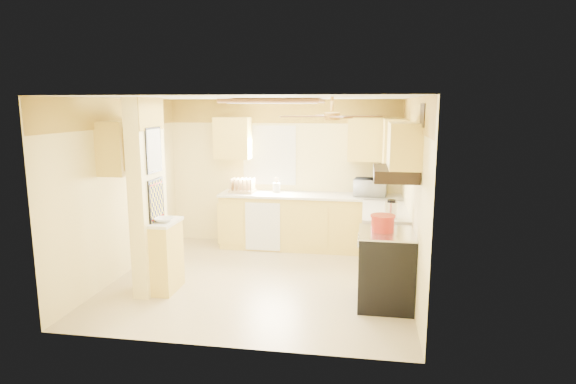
% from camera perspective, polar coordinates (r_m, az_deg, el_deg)
% --- Properties ---
extents(floor, '(4.00, 4.00, 0.00)m').
position_cam_1_polar(floor, '(6.82, -3.22, -10.39)').
color(floor, tan).
rests_on(floor, ground).
extents(ceiling, '(4.00, 4.00, 0.00)m').
position_cam_1_polar(ceiling, '(6.38, -3.45, 11.10)').
color(ceiling, white).
rests_on(ceiling, wall_back).
extents(wall_back, '(4.00, 0.00, 4.00)m').
position_cam_1_polar(wall_back, '(8.33, -0.50, 2.31)').
color(wall_back, '#FAE799').
rests_on(wall_back, floor).
extents(wall_front, '(4.00, 0.00, 4.00)m').
position_cam_1_polar(wall_front, '(4.69, -8.35, -4.12)').
color(wall_front, '#FAE799').
rests_on(wall_front, floor).
extents(wall_left, '(0.00, 3.80, 3.80)m').
position_cam_1_polar(wall_left, '(7.19, -19.09, 0.45)').
color(wall_left, '#FAE799').
rests_on(wall_left, floor).
extents(wall_right, '(0.00, 3.80, 3.80)m').
position_cam_1_polar(wall_right, '(6.37, 14.53, -0.52)').
color(wall_right, '#FAE799').
rests_on(wall_right, floor).
extents(wallpaper_border, '(4.00, 0.02, 0.40)m').
position_cam_1_polar(wallpaper_border, '(8.23, -0.54, 9.55)').
color(wallpaper_border, '#FFDF4B').
rests_on(wallpaper_border, wall_back).
extents(partition_column, '(0.20, 0.70, 2.50)m').
position_cam_1_polar(partition_column, '(6.41, -16.27, -0.53)').
color(partition_column, '#FAE799').
rests_on(partition_column, floor).
extents(partition_ledge, '(0.25, 0.55, 0.90)m').
position_cam_1_polar(partition_ledge, '(6.52, -14.15, -7.52)').
color(partition_ledge, '#E6C35B').
rests_on(partition_ledge, floor).
extents(ledge_top, '(0.28, 0.58, 0.04)m').
position_cam_1_polar(ledge_top, '(6.39, -14.34, -3.50)').
color(ledge_top, white).
rests_on(ledge_top, partition_ledge).
extents(lower_cabinets_back, '(3.00, 0.60, 0.90)m').
position_cam_1_polar(lower_cabinets_back, '(8.12, 2.64, -3.66)').
color(lower_cabinets_back, '#E6C35B').
rests_on(lower_cabinets_back, floor).
extents(lower_cabinets_right, '(0.60, 1.40, 0.90)m').
position_cam_1_polar(lower_cabinets_right, '(7.11, 11.39, -5.89)').
color(lower_cabinets_right, '#E6C35B').
rests_on(lower_cabinets_right, floor).
extents(countertop_back, '(3.04, 0.64, 0.04)m').
position_cam_1_polar(countertop_back, '(8.01, 2.65, -0.42)').
color(countertop_back, white).
rests_on(countertop_back, lower_cabinets_back).
extents(countertop_right, '(0.64, 1.44, 0.04)m').
position_cam_1_polar(countertop_right, '(7.00, 11.45, -2.19)').
color(countertop_right, white).
rests_on(countertop_right, lower_cabinets_right).
extents(dishwasher_panel, '(0.58, 0.02, 0.80)m').
position_cam_1_polar(dishwasher_panel, '(7.95, -3.02, -4.13)').
color(dishwasher_panel, white).
rests_on(dishwasher_panel, lower_cabinets_back).
extents(window, '(0.92, 0.02, 1.02)m').
position_cam_1_polar(window, '(8.33, -2.22, 4.38)').
color(window, white).
rests_on(window, wall_back).
extents(upper_cab_back_left, '(0.60, 0.35, 0.70)m').
position_cam_1_polar(upper_cab_back_left, '(8.28, -6.56, 6.37)').
color(upper_cab_back_left, '#E6C35B').
rests_on(upper_cab_back_left, wall_back).
extents(upper_cab_back_right, '(0.90, 0.35, 0.70)m').
position_cam_1_polar(upper_cab_back_right, '(7.98, 10.38, 6.12)').
color(upper_cab_back_right, '#E6C35B').
rests_on(upper_cab_back_right, wall_back).
extents(upper_cab_right, '(0.35, 1.00, 0.70)m').
position_cam_1_polar(upper_cab_right, '(7.51, 12.55, 5.79)').
color(upper_cab_right, '#E6C35B').
rests_on(upper_cab_right, wall_right).
extents(upper_cab_left_wall, '(0.35, 0.75, 0.70)m').
position_cam_1_polar(upper_cab_left_wall, '(6.81, -19.08, 5.03)').
color(upper_cab_left_wall, '#E6C35B').
rests_on(upper_cab_left_wall, wall_left).
extents(upper_cab_over_stove, '(0.35, 0.76, 0.52)m').
position_cam_1_polar(upper_cab_over_stove, '(5.72, 13.59, 5.40)').
color(upper_cab_over_stove, '#E6C35B').
rests_on(upper_cab_over_stove, wall_right).
extents(stove, '(0.68, 0.77, 0.92)m').
position_cam_1_polar(stove, '(6.01, 11.50, -8.83)').
color(stove, black).
rests_on(stove, floor).
extents(range_hood, '(0.50, 0.76, 0.14)m').
position_cam_1_polar(range_hood, '(5.75, 12.61, 2.15)').
color(range_hood, black).
rests_on(range_hood, upper_cab_over_stove).
extents(poster_menu, '(0.02, 0.42, 0.57)m').
position_cam_1_polar(poster_menu, '(6.28, -15.63, 4.81)').
color(poster_menu, black).
rests_on(poster_menu, partition_column).
extents(poster_nashville, '(0.02, 0.42, 0.57)m').
position_cam_1_polar(poster_nashville, '(6.37, -15.34, -1.01)').
color(poster_nashville, black).
rests_on(poster_nashville, partition_column).
extents(ceiling_light_panel, '(1.35, 0.95, 0.06)m').
position_cam_1_polar(ceiling_light_panel, '(6.85, -1.68, 10.69)').
color(ceiling_light_panel, brown).
rests_on(ceiling_light_panel, ceiling).
extents(ceiling_fan, '(1.15, 1.15, 0.26)m').
position_cam_1_polar(ceiling_fan, '(5.55, 5.23, 8.98)').
color(ceiling_fan, gold).
rests_on(ceiling_fan, ceiling).
extents(vent_grate, '(0.02, 0.40, 0.25)m').
position_cam_1_polar(vent_grate, '(5.36, 15.70, 8.75)').
color(vent_grate, black).
rests_on(vent_grate, wall_right).
extents(microwave, '(0.55, 0.41, 0.28)m').
position_cam_1_polar(microwave, '(7.95, 9.75, 0.55)').
color(microwave, white).
rests_on(microwave, countertop_back).
extents(bowl, '(0.24, 0.24, 0.06)m').
position_cam_1_polar(bowl, '(6.32, -14.50, -3.21)').
color(bowl, white).
rests_on(bowl, ledge_top).
extents(dutch_oven, '(0.30, 0.30, 0.20)m').
position_cam_1_polar(dutch_oven, '(5.88, 11.17, -3.61)').
color(dutch_oven, '#AD261C').
rests_on(dutch_oven, stove).
extents(kettle, '(0.16, 0.16, 0.25)m').
position_cam_1_polar(kettle, '(6.43, 12.12, -2.06)').
color(kettle, silver).
rests_on(kettle, countertop_right).
extents(dish_rack, '(0.43, 0.33, 0.24)m').
position_cam_1_polar(dish_rack, '(8.20, -5.43, 0.55)').
color(dish_rack, tan).
rests_on(dish_rack, countertop_back).
extents(utensil_crock, '(0.13, 0.13, 0.25)m').
position_cam_1_polar(utensil_crock, '(8.19, -1.37, 0.56)').
color(utensil_crock, white).
rests_on(utensil_crock, countertop_back).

